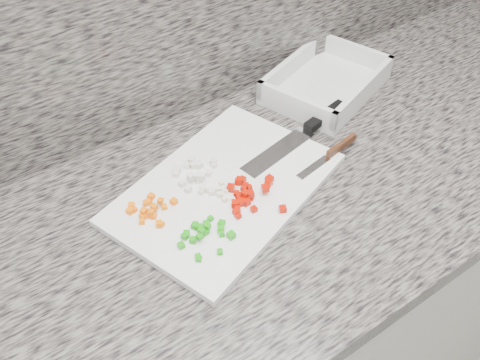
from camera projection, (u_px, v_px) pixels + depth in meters
The scene contains 11 objects.
cabinet at pixel (225, 345), 1.28m from camera, with size 3.92×0.62×0.86m, color beige.
countertop at pixel (220, 222), 0.97m from camera, with size 3.96×0.64×0.04m, color #625D56.
cutting_board at pixel (225, 188), 0.99m from camera, with size 0.41×0.28×0.01m, color white.
carrot_pile at pixel (149, 210), 0.93m from camera, with size 0.09×0.08×0.02m.
onion_pile at pixel (196, 174), 1.00m from camera, with size 0.09×0.11×0.02m.
green_pepper_pile at pixel (204, 233), 0.90m from camera, with size 0.09×0.08×0.02m.
red_pepper_pile at pixel (247, 194), 0.96m from camera, with size 0.11×0.12×0.02m.
garlic_pile at pixel (224, 192), 0.97m from camera, with size 0.04×0.05×0.01m.
chef_knife at pixel (310, 128), 1.10m from camera, with size 0.30×0.08×0.02m.
paring_knife at pixel (335, 151), 1.05m from camera, with size 0.17×0.04×0.02m.
tray at pixel (326, 83), 1.21m from camera, with size 0.32×0.27×0.06m.
Camera 1 is at (-0.33, 0.90, 1.61)m, focal length 40.00 mm.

